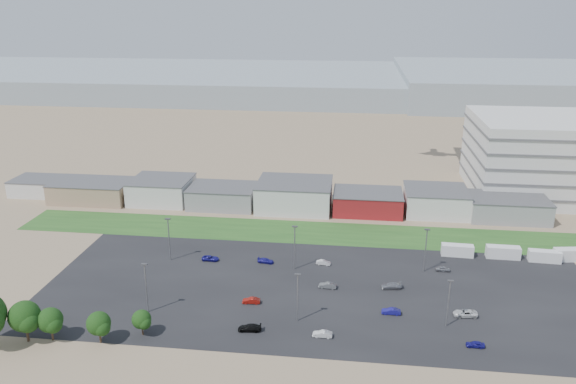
% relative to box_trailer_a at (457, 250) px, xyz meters
% --- Properties ---
extents(ground, '(700.00, 700.00, 0.00)m').
position_rel_box_trailer_a_xyz_m(ground, '(-37.63, -41.60, -1.43)').
color(ground, '#8C7359').
rests_on(ground, ground).
extents(parking_lot, '(120.00, 50.00, 0.01)m').
position_rel_box_trailer_a_xyz_m(parking_lot, '(-32.63, -21.60, -1.43)').
color(parking_lot, black).
rests_on(parking_lot, ground).
extents(grass_strip, '(160.00, 16.00, 0.02)m').
position_rel_box_trailer_a_xyz_m(grass_strip, '(-37.63, 10.40, -1.42)').
color(grass_strip, '#25501E').
rests_on(grass_strip, ground).
extents(hills_backdrop, '(700.00, 200.00, 9.00)m').
position_rel_box_trailer_a_xyz_m(hills_backdrop, '(2.37, 273.40, 3.07)').
color(hills_backdrop, gray).
rests_on(hills_backdrop, ground).
extents(building_row, '(170.00, 20.00, 8.00)m').
position_rel_box_trailer_a_xyz_m(building_row, '(-54.63, 29.40, 2.57)').
color(building_row, silver).
rests_on(building_row, ground).
extents(box_trailer_a, '(7.75, 2.78, 2.86)m').
position_rel_box_trailer_a_xyz_m(box_trailer_a, '(0.00, 0.00, 0.00)').
color(box_trailer_a, silver).
rests_on(box_trailer_a, ground).
extents(box_trailer_b, '(8.02, 2.65, 2.99)m').
position_rel_box_trailer_a_xyz_m(box_trailer_b, '(10.87, 0.07, 0.06)').
color(box_trailer_b, silver).
rests_on(box_trailer_b, ground).
extents(box_trailer_c, '(7.54, 2.76, 2.78)m').
position_rel_box_trailer_a_xyz_m(box_trailer_c, '(20.30, -0.83, -0.04)').
color(box_trailer_c, silver).
rests_on(box_trailer_c, ground).
extents(box_trailer_d, '(8.32, 3.69, 3.01)m').
position_rel_box_trailer_a_xyz_m(box_trailer_d, '(26.84, 0.65, 0.07)').
color(box_trailer_d, silver).
rests_on(box_trailer_d, ground).
extents(tree_left, '(6.09, 6.09, 9.14)m').
position_rel_box_trailer_a_xyz_m(tree_left, '(-84.35, -47.58, 3.14)').
color(tree_left, black).
rests_on(tree_left, ground).
extents(tree_mid, '(4.92, 4.92, 7.38)m').
position_rel_box_trailer_a_xyz_m(tree_mid, '(-80.02, -46.71, 2.26)').
color(tree_mid, black).
rests_on(tree_mid, ground).
extents(tree_right, '(4.68, 4.68, 7.02)m').
position_rel_box_trailer_a_xyz_m(tree_right, '(-70.92, -46.40, 2.08)').
color(tree_right, black).
rests_on(tree_right, ground).
extents(tree_near, '(3.86, 3.86, 5.79)m').
position_rel_box_trailer_a_xyz_m(tree_near, '(-64.17, -43.03, 1.46)').
color(tree_near, black).
rests_on(tree_near, ground).
extents(lightpole_front_l, '(1.25, 0.52, 10.65)m').
position_rel_box_trailer_a_xyz_m(lightpole_front_l, '(-66.10, -34.90, 3.90)').
color(lightpole_front_l, slate).
rests_on(lightpole_front_l, ground).
extents(lightpole_front_m, '(1.19, 0.50, 10.15)m').
position_rel_box_trailer_a_xyz_m(lightpole_front_m, '(-35.89, -34.57, 3.64)').
color(lightpole_front_m, slate).
rests_on(lightpole_front_m, ground).
extents(lightpole_front_r, '(1.15, 0.48, 9.79)m').
position_rel_box_trailer_a_xyz_m(lightpole_front_r, '(-7.21, -33.00, 3.46)').
color(lightpole_front_r, slate).
rests_on(lightpole_front_r, ground).
extents(lightpole_back_l, '(1.27, 0.53, 10.77)m').
position_rel_box_trailer_a_xyz_m(lightpole_back_l, '(-69.36, -10.95, 3.95)').
color(lightpole_back_l, slate).
rests_on(lightpole_back_l, ground).
extents(lightpole_back_m, '(1.27, 0.53, 10.78)m').
position_rel_box_trailer_a_xyz_m(lightpole_back_m, '(-38.95, -12.07, 3.96)').
color(lightpole_back_m, slate).
rests_on(lightpole_back_m, ground).
extents(lightpole_back_r, '(1.24, 0.52, 10.56)m').
position_rel_box_trailer_a_xyz_m(lightpole_back_r, '(-8.99, -9.67, 3.85)').
color(lightpole_back_r, slate).
rests_on(lightpole_back_r, ground).
extents(parked_car_0, '(4.86, 2.53, 1.31)m').
position_rel_box_trailer_a_xyz_m(parked_car_0, '(-2.95, -28.87, -0.78)').
color(parked_car_0, silver).
rests_on(parked_car_0, ground).
extents(parked_car_1, '(3.83, 1.41, 1.25)m').
position_rel_box_trailer_a_xyz_m(parked_car_1, '(-17.54, -29.83, -0.81)').
color(parked_car_1, navy).
rests_on(parked_car_1, ground).
extents(parked_car_2, '(3.33, 1.40, 1.12)m').
position_rel_box_trailer_a_xyz_m(parked_car_2, '(-3.02, -39.49, -0.87)').
color(parked_car_2, navy).
rests_on(parked_car_2, ground).
extents(parked_car_3, '(4.59, 2.19, 1.29)m').
position_rel_box_trailer_a_xyz_m(parked_car_3, '(-44.52, -39.23, -0.79)').
color(parked_car_3, black).
rests_on(parked_car_3, ground).
extents(parked_car_4, '(3.80, 1.57, 1.22)m').
position_rel_box_trailer_a_xyz_m(parked_car_4, '(-46.11, -29.03, -0.82)').
color(parked_car_4, maroon).
rests_on(parked_car_4, ground).
extents(parked_car_6, '(4.07, 2.09, 1.13)m').
position_rel_box_trailer_a_xyz_m(parked_car_6, '(-46.20, -9.76, -0.87)').
color(parked_car_6, navy).
rests_on(parked_car_6, ground).
extents(parked_car_7, '(3.98, 1.62, 1.28)m').
position_rel_box_trailer_a_xyz_m(parked_car_7, '(-30.76, -20.52, -0.79)').
color(parked_car_7, '#595B5E').
rests_on(parked_car_7, ground).
extents(parked_car_8, '(3.34, 1.42, 1.12)m').
position_rel_box_trailer_a_xyz_m(parked_car_8, '(-4.59, -9.13, -0.87)').
color(parked_car_8, '#A5A5AA').
rests_on(parked_car_8, ground).
extents(parked_car_9, '(4.17, 2.04, 1.14)m').
position_rel_box_trailer_a_xyz_m(parked_car_9, '(-59.67, -10.08, -0.86)').
color(parked_car_9, navy).
rests_on(parked_car_9, ground).
extents(parked_car_11, '(3.52, 1.60, 1.12)m').
position_rel_box_trailer_a_xyz_m(parked_car_11, '(-32.39, -9.07, -0.87)').
color(parked_car_11, silver).
rests_on(parked_car_11, ground).
extents(parked_car_12, '(4.74, 2.40, 1.32)m').
position_rel_box_trailer_a_xyz_m(parked_car_12, '(-16.98, -19.04, -0.77)').
color(parked_car_12, '#A5A5AA').
rests_on(parked_car_12, ground).
extents(parked_car_13, '(3.68, 1.33, 1.21)m').
position_rel_box_trailer_a_xyz_m(parked_car_13, '(-30.66, -39.60, -0.83)').
color(parked_car_13, silver).
rests_on(parked_car_13, ground).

